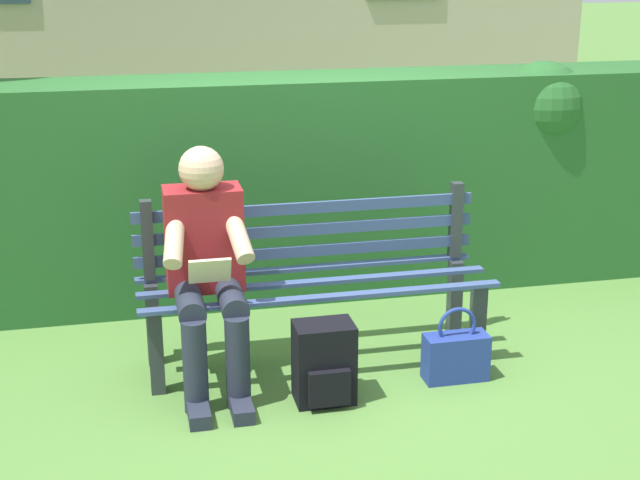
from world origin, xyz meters
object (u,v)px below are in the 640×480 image
backpack (324,363)px  handbag (456,355)px  park_bench (312,276)px  person_seated (207,263)px

backpack → handbag: (-0.70, -0.07, -0.06)m
park_bench → person_seated: bearing=18.0°
person_seated → backpack: 0.75m
park_bench → handbag: bearing=146.1°
handbag → person_seated: bearing=-11.7°
backpack → handbag: size_ratio=1.02×
park_bench → handbag: park_bench is taller
person_seated → handbag: size_ratio=3.03×
backpack → handbag: backpack is taller
person_seated → park_bench: bearing=-162.0°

